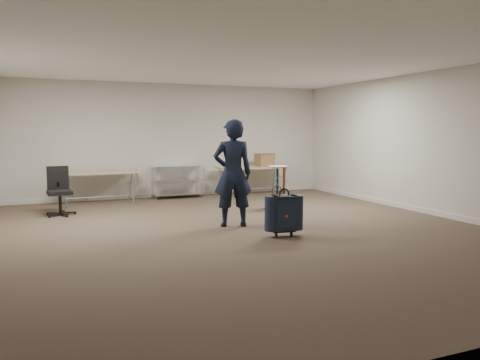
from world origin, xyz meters
name	(u,v)px	position (x,y,z in m)	size (l,w,h in m)	color
ground	(245,231)	(0.00, 0.00, 0.00)	(9.00, 9.00, 0.00)	#423228
room_shell	(216,214)	(0.00, 1.38, 0.05)	(8.00, 9.00, 9.00)	beige
folding_table_left	(99,174)	(-1.90, 3.95, 0.68)	(1.80, 0.75, 0.73)	tan
folding_table_right	(253,169)	(1.90, 3.95, 0.68)	(1.80, 0.75, 0.73)	tan
wire_shelf	(178,180)	(0.00, 4.20, 0.44)	(1.22, 0.47, 0.80)	silver
person	(233,173)	(-0.03, 0.46, 0.92)	(0.67, 0.44, 1.84)	black
suitcase	(284,213)	(0.41, -0.59, 0.37)	(0.42, 0.28, 1.08)	black
office_chair	(60,201)	(-2.76, 2.72, 0.29)	(0.58, 0.58, 0.95)	black
equipment_cart	(278,198)	(1.45, 1.66, 0.24)	(0.61, 0.61, 0.92)	beige
cardboard_box	(264,160)	(2.26, 4.01, 0.89)	(0.44, 0.33, 0.33)	olive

